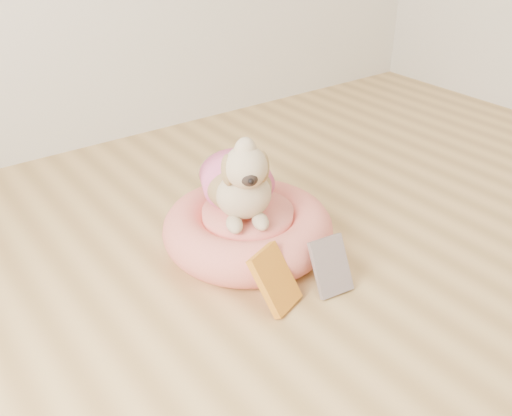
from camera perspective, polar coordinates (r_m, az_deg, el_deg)
pet_bed at (r=2.06m, az=-0.82°, el=-2.10°), size 0.61×0.61×0.16m
dog at (r=1.95m, az=-1.73°, el=4.16°), size 0.46×0.53×0.32m
book_yellow at (r=1.78m, az=1.91°, el=-7.15°), size 0.17×0.17×0.19m
book_white at (r=1.87m, az=7.50°, el=-5.78°), size 0.13×0.12×0.17m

